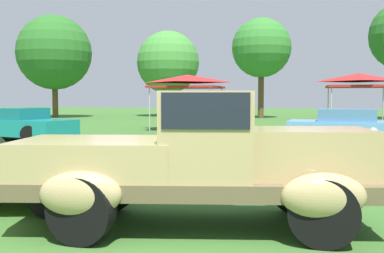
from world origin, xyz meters
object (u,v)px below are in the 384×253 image
show_car_teal (20,124)px  show_car_skyblue (351,127)px  canopy_tent_left_field (187,81)px  canopy_tent_center_field (359,79)px  feature_pickup_truck (199,158)px

show_car_teal → show_car_skyblue: 11.95m
show_car_teal → show_car_skyblue: bearing=6.5°
show_car_teal → canopy_tent_left_field: canopy_tent_left_field is taller
canopy_tent_left_field → canopy_tent_center_field: 7.96m
show_car_skyblue → canopy_tent_left_field: canopy_tent_left_field is taller
canopy_tent_left_field → canopy_tent_center_field: same height
feature_pickup_truck → show_car_skyblue: 11.11m
canopy_tent_left_field → canopy_tent_center_field: bearing=2.3°
show_car_teal → canopy_tent_left_field: bearing=53.9°
show_car_teal → show_car_skyblue: same height
show_car_skyblue → canopy_tent_center_field: size_ratio=1.56×
feature_pickup_truck → show_car_teal: size_ratio=1.03×
show_car_skyblue → canopy_tent_left_field: 8.99m
canopy_tent_center_field → canopy_tent_left_field: bearing=-177.7°
canopy_tent_center_field → feature_pickup_truck: bearing=-102.8°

